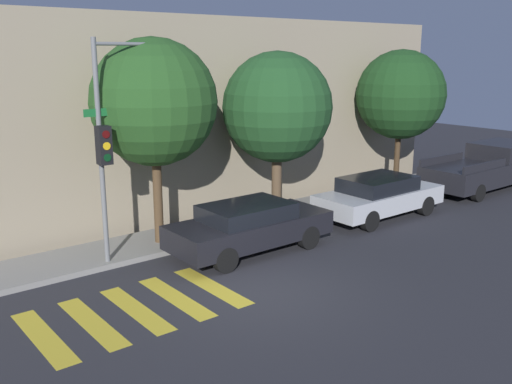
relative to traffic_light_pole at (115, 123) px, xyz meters
The scene contains 11 objects.
ground_plane 5.14m from the traffic_light_pole, 64.03° to the right, with size 60.00×60.00×0.00m, color #28282D.
sidewalk 3.90m from the traffic_light_pole, 25.36° to the left, with size 26.00×1.90×0.14m, color gray.
building_row 5.40m from the traffic_light_pole, 72.24° to the left, with size 26.00×6.00×6.23m, color gray.
crosswalk 4.46m from the traffic_light_pole, 110.33° to the right, with size 4.22×2.60×0.00m.
traffic_light_pole is the anchor object (origin of this frame).
sedan_near_corner 4.32m from the traffic_light_pole, 22.74° to the right, with size 4.43×1.80×1.33m.
sedan_middle 8.81m from the traffic_light_pole, ahead, with size 4.42×1.82×1.34m.
pickup_truck 14.90m from the traffic_light_pole, ahead, with size 5.42×2.03×1.70m.
tree_near_corner 1.55m from the traffic_light_pole, 23.35° to the left, with size 3.29×3.29×5.55m.
tree_midblock 5.59m from the traffic_light_pole, ahead, with size 3.35×3.35×5.21m.
tree_far_end 11.52m from the traffic_light_pole, ahead, with size 3.24×3.24×5.27m.
Camera 1 is at (-7.40, -9.19, 5.14)m, focal length 40.00 mm.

